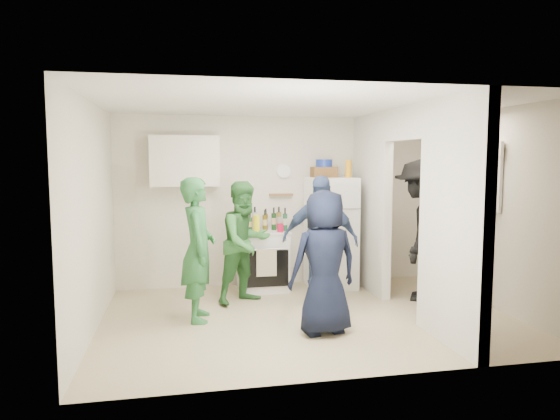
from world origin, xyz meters
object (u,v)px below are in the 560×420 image
(person_navy, at_px, (324,262))
(person_nook, at_px, (420,230))
(fridge, at_px, (331,232))
(yellow_cup_stack_top, at_px, (348,169))
(stove, at_px, (263,260))
(person_green_center, at_px, (245,242))
(wicker_basket, at_px, (324,172))
(person_green_left, at_px, (198,249))
(blue_bowl, at_px, (324,163))
(person_denim, at_px, (320,240))

(person_navy, relative_size, person_nook, 0.83)
(fridge, bearing_deg, yellow_cup_stack_top, -24.44)
(stove, height_order, person_green_center, person_green_center)
(wicker_basket, bearing_deg, person_green_center, -153.86)
(stove, xyz_separation_m, person_green_left, (-0.95, -1.20, 0.40))
(wicker_basket, xyz_separation_m, yellow_cup_stack_top, (0.32, -0.15, 0.05))
(blue_bowl, bearing_deg, person_navy, -105.82)
(yellow_cup_stack_top, bearing_deg, stove, 173.96)
(stove, relative_size, wicker_basket, 2.46)
(person_green_left, relative_size, person_navy, 1.07)
(person_green_center, height_order, person_denim, person_denim)
(person_green_left, xyz_separation_m, person_navy, (1.31, -0.72, -0.06))
(stove, height_order, wicker_basket, wicker_basket)
(person_green_center, bearing_deg, stove, 30.34)
(person_nook, bearing_deg, person_denim, -60.84)
(person_nook, bearing_deg, fridge, -100.45)
(person_green_center, height_order, person_navy, person_green_center)
(fridge, distance_m, person_navy, 2.00)
(person_green_left, bearing_deg, person_nook, -80.46)
(fridge, relative_size, wicker_basket, 4.61)
(blue_bowl, bearing_deg, fridge, -26.57)
(stove, height_order, yellow_cup_stack_top, yellow_cup_stack_top)
(fridge, height_order, person_green_center, fridge)
(yellow_cup_stack_top, relative_size, person_green_left, 0.15)
(blue_bowl, distance_m, person_green_left, 2.43)
(person_denim, relative_size, person_nook, 0.89)
(person_navy, bearing_deg, wicker_basket, -114.91)
(person_green_left, relative_size, person_green_center, 1.05)
(person_green_center, relative_size, person_nook, 0.85)
(blue_bowl, distance_m, person_green_center, 1.71)
(person_nook, bearing_deg, blue_bowl, -99.32)
(yellow_cup_stack_top, bearing_deg, person_nook, -44.57)
(person_green_center, bearing_deg, fridge, -8.22)
(person_denim, height_order, person_navy, person_denim)
(stove, bearing_deg, yellow_cup_stack_top, -6.04)
(stove, bearing_deg, person_nook, -23.82)
(fridge, relative_size, person_denim, 0.97)
(wicker_basket, bearing_deg, blue_bowl, 0.00)
(person_green_center, distance_m, person_denim, 0.97)
(blue_bowl, distance_m, yellow_cup_stack_top, 0.36)
(fridge, height_order, person_green_left, person_green_left)
(yellow_cup_stack_top, height_order, person_nook, person_nook)
(fridge, distance_m, blue_bowl, 1.02)
(wicker_basket, distance_m, person_nook, 1.59)
(fridge, distance_m, person_green_left, 2.28)
(person_green_left, height_order, person_nook, person_nook)
(wicker_basket, relative_size, person_green_center, 0.22)
(person_green_center, height_order, person_nook, person_nook)
(person_denim, height_order, person_nook, person_nook)
(person_navy, height_order, person_nook, person_nook)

